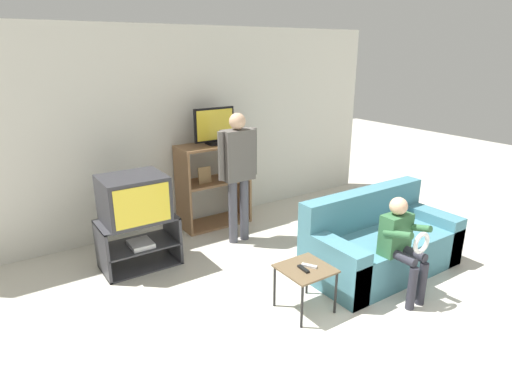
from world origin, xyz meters
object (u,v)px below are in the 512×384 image
(television_main, at_px, (134,198))
(remote_control_white, at_px, (309,266))
(media_shelf, at_px, (214,184))
(person_standing_adult, at_px, (238,166))
(couch, at_px, (379,244))
(tv_stand, at_px, (139,243))
(television_flat, at_px, (214,127))
(snack_table, at_px, (305,273))
(person_seated_child, at_px, (402,241))
(remote_control_black, at_px, (303,269))

(television_main, relative_size, remote_control_white, 4.57)
(media_shelf, xyz_separation_m, person_standing_adult, (-0.01, -0.65, 0.40))
(person_standing_adult, bearing_deg, couch, -58.85)
(tv_stand, xyz_separation_m, media_shelf, (1.27, 0.60, 0.30))
(tv_stand, height_order, television_flat, television_flat)
(media_shelf, height_order, snack_table, media_shelf)
(media_shelf, relative_size, couch, 0.65)
(media_shelf, distance_m, television_flat, 0.78)
(remote_control_white, bearing_deg, television_flat, 51.89)
(tv_stand, distance_m, media_shelf, 1.44)
(media_shelf, relative_size, snack_table, 2.52)
(person_seated_child, bearing_deg, media_shelf, 102.89)
(remote_control_black, relative_size, person_seated_child, 0.14)
(remote_control_black, distance_m, person_standing_adult, 1.77)
(remote_control_white, xyz_separation_m, couch, (1.15, 0.16, -0.16))
(media_shelf, bearing_deg, couch, -67.45)
(couch, distance_m, person_standing_adult, 1.86)
(snack_table, height_order, couch, couch)
(remote_control_black, bearing_deg, media_shelf, 85.62)
(tv_stand, distance_m, person_standing_adult, 1.45)
(snack_table, xyz_separation_m, person_standing_adult, (0.30, 1.63, 0.60))
(television_main, height_order, remote_control_black, television_main)
(television_flat, relative_size, couch, 0.33)
(media_shelf, distance_m, remote_control_black, 2.33)
(person_standing_adult, bearing_deg, media_shelf, 89.29)
(remote_control_white, bearing_deg, person_standing_adult, 50.40)
(remote_control_black, height_order, couch, couch)
(tv_stand, relative_size, person_seated_child, 0.83)
(television_main, distance_m, person_seated_child, 2.76)
(snack_table, xyz_separation_m, couch, (1.19, 0.15, -0.09))
(television_flat, xyz_separation_m, remote_control_white, (-0.30, -2.28, -0.91))
(couch, xyz_separation_m, person_standing_adult, (-0.89, 1.48, 0.69))
(television_flat, distance_m, couch, 2.52)
(remote_control_white, bearing_deg, remote_control_black, 159.15)
(media_shelf, height_order, couch, media_shelf)
(remote_control_black, bearing_deg, snack_table, 28.16)
(television_flat, bearing_deg, remote_control_black, -99.40)
(television_flat, xyz_separation_m, person_seated_child, (0.57, -2.60, -0.76))
(snack_table, xyz_separation_m, remote_control_white, (0.04, -0.01, 0.06))
(television_main, bearing_deg, media_shelf, 25.42)
(media_shelf, height_order, remote_control_black, media_shelf)
(tv_stand, distance_m, remote_control_white, 1.98)
(media_shelf, xyz_separation_m, remote_control_white, (-0.27, -2.29, -0.13))
(remote_control_white, bearing_deg, snack_table, 141.30)
(media_shelf, bearing_deg, remote_control_white, -96.62)
(media_shelf, xyz_separation_m, remote_control_black, (-0.35, -2.30, -0.13))
(media_shelf, bearing_deg, remote_control_black, -98.55)
(remote_control_black, bearing_deg, television_main, 123.31)
(television_main, height_order, remote_control_white, television_main)
(television_main, height_order, couch, television_main)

